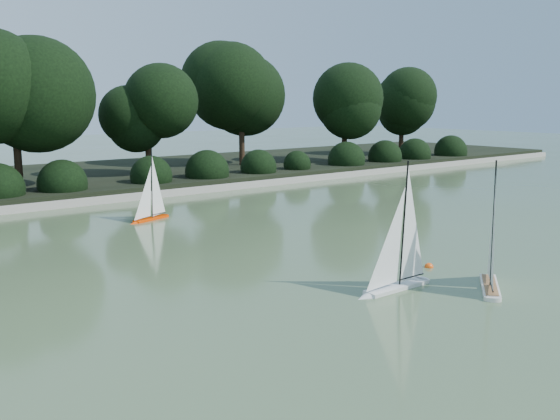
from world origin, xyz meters
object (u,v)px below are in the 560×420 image
sailboat_white_a (392,270)px  sailboat_white_b (490,266)px  sailboat_orange (148,209)px  race_buoy (429,267)px

sailboat_white_a → sailboat_white_b: sailboat_white_b is taller
sailboat_white_b → sailboat_orange: size_ratio=1.22×
sailboat_orange → race_buoy: size_ratio=11.29×
sailboat_white_a → sailboat_white_b: 1.42m
sailboat_white_b → race_buoy: size_ratio=13.74×
sailboat_white_a → race_buoy: size_ratio=13.69×
sailboat_orange → race_buoy: 6.47m
sailboat_white_a → sailboat_orange: 6.71m
race_buoy → sailboat_white_b: bearing=-98.3°
sailboat_white_a → race_buoy: bearing=17.8°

